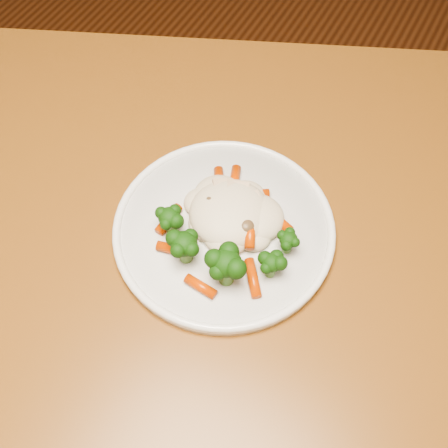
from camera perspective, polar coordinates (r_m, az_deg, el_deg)
name	(u,v)px	position (r m, az deg, el deg)	size (l,w,h in m)	color
dining_table	(141,278)	(0.79, -8.42, -5.42)	(1.30, 1.11, 0.75)	brown
plate	(224,230)	(0.68, 0.00, -0.61)	(0.27, 0.27, 0.01)	white
meal	(225,226)	(0.65, 0.08, -0.19)	(0.17, 0.18, 0.05)	beige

